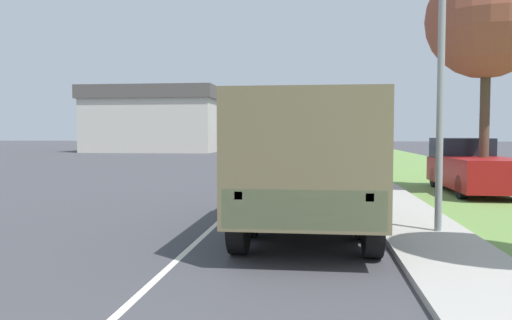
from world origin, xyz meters
TOP-DOWN VIEW (x-y plane):
  - ground_plane at (0.00, 40.00)m, footprint 180.00×180.00m
  - lane_centre_stripe at (0.00, 40.00)m, footprint 0.12×120.00m
  - sidewalk_right at (4.50, 40.00)m, footprint 1.80×120.00m
  - grass_strip_right at (8.90, 40.00)m, footprint 7.00×120.00m
  - military_truck at (2.09, 8.79)m, footprint 2.57×6.70m
  - car_nearest_ahead at (1.59, 22.15)m, footprint 1.71×4.12m
  - car_second_ahead at (1.84, 35.89)m, footprint 1.92×3.98m
  - car_third_ahead at (-1.85, 43.76)m, footprint 1.93×4.18m
  - car_fourth_ahead at (1.87, 57.93)m, footprint 1.94×4.75m
  - car_farthest_ahead at (-1.45, 66.82)m, footprint 1.81×4.58m
  - pickup_truck at (7.75, 16.56)m, footprint 2.00×5.41m
  - lamp_post at (4.54, 8.60)m, footprint 1.69×0.24m
  - tree_mid_right at (7.96, 15.93)m, footprint 4.01×4.01m
  - building_distant at (-15.88, 55.44)m, footprint 14.83×13.90m

SIDE VIEW (x-z plane):
  - ground_plane at x=0.00m, z-range 0.00..0.00m
  - lane_centre_stripe at x=0.00m, z-range 0.00..0.00m
  - grass_strip_right at x=8.90m, z-range 0.00..0.02m
  - sidewalk_right at x=4.50m, z-range 0.00..0.12m
  - car_third_ahead at x=-1.85m, z-range -0.06..1.33m
  - car_farthest_ahead at x=-1.45m, z-range -0.07..1.39m
  - car_second_ahead at x=1.84m, z-range -0.07..1.44m
  - car_nearest_ahead at x=1.59m, z-range -0.09..1.59m
  - car_fourth_ahead at x=1.87m, z-range -0.09..1.63m
  - pickup_truck at x=7.75m, z-range -0.04..1.85m
  - military_truck at x=2.09m, z-range 0.22..3.02m
  - building_distant at x=-15.88m, z-range 0.05..7.30m
  - lamp_post at x=4.54m, z-range 0.79..7.88m
  - tree_mid_right at x=7.96m, z-range 1.96..9.90m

